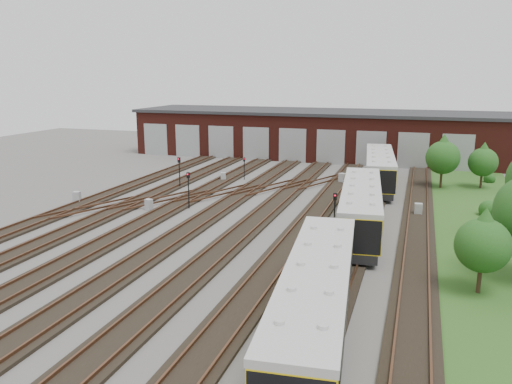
% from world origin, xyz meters
% --- Properties ---
extents(ground, '(120.00, 120.00, 0.00)m').
position_xyz_m(ground, '(0.00, 0.00, 0.00)').
color(ground, '#4D4A48').
rests_on(ground, ground).
extents(track_network, '(30.40, 70.00, 0.33)m').
position_xyz_m(track_network, '(-0.17, 0.59, 0.11)').
color(track_network, black).
rests_on(track_network, ground).
extents(maintenance_shed, '(51.00, 12.50, 6.35)m').
position_xyz_m(maintenance_shed, '(-0.01, 39.97, 3.20)').
color(maintenance_shed, '#4E1A13').
rests_on(maintenance_shed, ground).
extents(grass_verge, '(8.00, 55.00, 0.05)m').
position_xyz_m(grass_verge, '(19.00, 10.00, 0.03)').
color(grass_verge, '#27531B').
rests_on(grass_verge, ground).
extents(metro_train, '(4.15, 47.03, 3.07)m').
position_xyz_m(metro_train, '(10.00, 6.63, 1.90)').
color(metro_train, black).
rests_on(metro_train, ground).
extents(signal_mast_0, '(0.25, 0.23, 3.14)m').
position_xyz_m(signal_mast_0, '(-4.69, 8.71, 2.01)').
color(signal_mast_0, black).
rests_on(signal_mast_0, ground).
extents(signal_mast_1, '(0.28, 0.26, 3.13)m').
position_xyz_m(signal_mast_1, '(-9.04, 15.62, 2.02)').
color(signal_mast_1, black).
rests_on(signal_mast_1, ground).
extents(signal_mast_2, '(0.23, 0.21, 2.42)m').
position_xyz_m(signal_mast_2, '(-4.23, 21.57, 1.57)').
color(signal_mast_2, black).
rests_on(signal_mast_2, ground).
extents(signal_mast_3, '(0.26, 0.25, 3.17)m').
position_xyz_m(signal_mast_3, '(8.39, 4.92, 2.03)').
color(signal_mast_3, black).
rests_on(signal_mast_3, ground).
extents(relay_cabinet_0, '(0.72, 0.64, 1.03)m').
position_xyz_m(relay_cabinet_0, '(-15.00, 7.27, 0.52)').
color(relay_cabinet_0, '#A4A6A9').
rests_on(relay_cabinet_0, ground).
extents(relay_cabinet_1, '(0.66, 0.61, 0.90)m').
position_xyz_m(relay_cabinet_1, '(-6.17, 20.25, 0.45)').
color(relay_cabinet_1, '#A4A6A9').
rests_on(relay_cabinet_1, ground).
extents(relay_cabinet_2, '(0.70, 0.64, 0.95)m').
position_xyz_m(relay_cabinet_2, '(-7.67, 7.14, 0.48)').
color(relay_cabinet_2, '#A4A6A9').
rests_on(relay_cabinet_2, ground).
extents(relay_cabinet_3, '(0.81, 0.75, 1.09)m').
position_xyz_m(relay_cabinet_3, '(6.24, 22.81, 0.55)').
color(relay_cabinet_3, '#A4A6A9').
rests_on(relay_cabinet_3, ground).
extents(relay_cabinet_4, '(0.64, 0.54, 1.02)m').
position_xyz_m(relay_cabinet_4, '(13.97, 12.52, 0.51)').
color(relay_cabinet_4, '#A4A6A9').
rests_on(relay_cabinet_4, ground).
extents(tree_0, '(3.31, 3.31, 5.48)m').
position_xyz_m(tree_0, '(16.00, 23.78, 3.52)').
color(tree_0, '#332417').
rests_on(tree_0, ground).
extents(tree_1, '(2.85, 2.85, 4.72)m').
position_xyz_m(tree_1, '(19.83, 24.90, 3.03)').
color(tree_1, '#332417').
rests_on(tree_1, ground).
extents(tree_3, '(2.82, 2.82, 4.67)m').
position_xyz_m(tree_3, '(17.15, -2.05, 3.00)').
color(tree_3, '#332417').
rests_on(tree_3, ground).
extents(bush_0, '(1.31, 1.31, 1.31)m').
position_xyz_m(bush_0, '(18.77, 8.37, 0.66)').
color(bush_0, '#194112').
rests_on(bush_0, ground).
extents(bush_1, '(1.51, 1.51, 1.51)m').
position_xyz_m(bush_1, '(19.37, 14.17, 0.76)').
color(bush_1, '#194112').
rests_on(bush_1, ground).
extents(bush_2, '(1.19, 1.19, 1.19)m').
position_xyz_m(bush_2, '(21.01, 28.24, 0.59)').
color(bush_2, '#194112').
rests_on(bush_2, ground).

